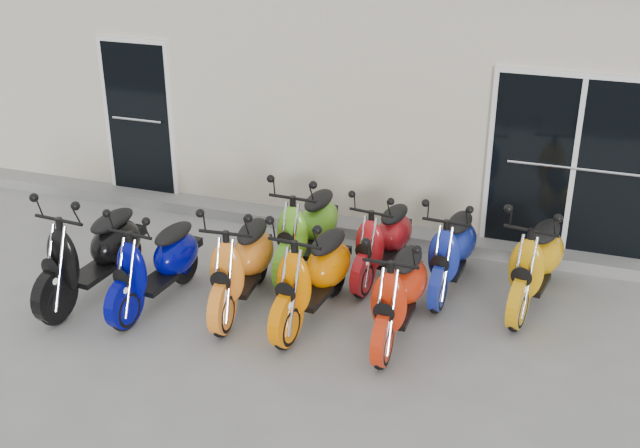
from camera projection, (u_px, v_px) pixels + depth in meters
The scene contains 14 objects.
ground at pixel (302, 308), 8.77m from camera, with size 80.00×80.00×0.00m, color gray.
building at pixel (416, 60), 12.58m from camera, with size 14.00×6.00×3.20m, color beige.
front_step at pixel (356, 228), 10.48m from camera, with size 14.00×0.40×0.15m, color gray.
door_left at pixel (139, 114), 11.07m from camera, with size 1.07×0.08×2.22m, color black.
door_right at pixel (575, 162), 9.34m from camera, with size 2.02×0.08×2.22m, color black.
scooter_front_black at pixel (90, 241), 8.73m from camera, with size 0.68×1.86×1.37m, color black, non-canonical shape.
scooter_front_blue at pixel (155, 252), 8.60m from camera, with size 0.62×1.70×1.26m, color #020478, non-canonical shape.
scooter_front_orange_a at pixel (241, 252), 8.54m from camera, with size 0.65×1.78×1.32m, color orange, non-canonical shape.
scooter_front_orange_b at pixel (313, 263), 8.30m from camera, with size 0.65×1.80×1.33m, color orange, non-canonical shape.
scooter_front_red at pixel (399, 281), 8.00m from camera, with size 0.62×1.72×1.27m, color red, non-canonical shape.
scooter_back_green at pixel (307, 218), 9.36m from camera, with size 0.65×1.78×1.31m, color #62BB25, non-canonical shape.
scooter_back_red at pixel (383, 230), 9.19m from camera, with size 0.59×1.61×1.19m, color #B4151B, non-canonical shape.
scooter_back_blue at pixel (453, 240), 8.93m from camera, with size 0.60×1.66×1.22m, color #162696, non-canonical shape.
scooter_back_yellow at pixel (537, 251), 8.59m from camera, with size 0.64×1.77×1.31m, color orange, non-canonical shape.
Camera 1 is at (2.68, -7.11, 4.48)m, focal length 45.00 mm.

